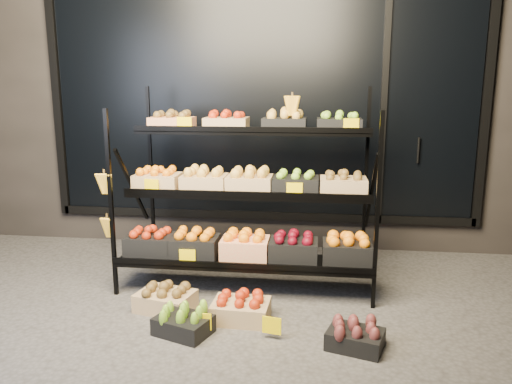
# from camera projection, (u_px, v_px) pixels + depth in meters

# --- Properties ---
(ground) EXTENTS (24.00, 24.00, 0.00)m
(ground) POSITION_uv_depth(u_px,v_px,m) (237.00, 311.00, 3.77)
(ground) COLOR #514F4C
(ground) RESTS_ON ground
(building) EXTENTS (6.00, 2.08, 3.50)m
(building) POSITION_uv_depth(u_px,v_px,m) (271.00, 79.00, 5.92)
(building) COLOR #2D2826
(building) RESTS_ON ground
(display_rack) EXTENTS (2.18, 1.02, 1.70)m
(display_rack) POSITION_uv_depth(u_px,v_px,m) (247.00, 192.00, 4.19)
(display_rack) COLOR black
(display_rack) RESTS_ON ground
(tag_floor_a) EXTENTS (0.13, 0.01, 0.12)m
(tag_floor_a) POSITION_uv_depth(u_px,v_px,m) (202.00, 327.00, 3.39)
(tag_floor_a) COLOR #FFD900
(tag_floor_a) RESTS_ON ground
(tag_floor_b) EXTENTS (0.13, 0.01, 0.12)m
(tag_floor_b) POSITION_uv_depth(u_px,v_px,m) (272.00, 331.00, 3.34)
(tag_floor_b) COLOR #FFD900
(tag_floor_b) RESTS_ON ground
(floor_crate_left) EXTENTS (0.47, 0.39, 0.20)m
(floor_crate_left) POSITION_uv_depth(u_px,v_px,m) (165.00, 298.00, 3.77)
(floor_crate_left) COLOR tan
(floor_crate_left) RESTS_ON ground
(floor_crate_midleft) EXTENTS (0.43, 0.38, 0.19)m
(floor_crate_midleft) POSITION_uv_depth(u_px,v_px,m) (183.00, 322.00, 3.41)
(floor_crate_midleft) COLOR black
(floor_crate_midleft) RESTS_ON ground
(floor_crate_midright) EXTENTS (0.42, 0.32, 0.20)m
(floor_crate_midright) POSITION_uv_depth(u_px,v_px,m) (241.00, 308.00, 3.60)
(floor_crate_midright) COLOR tan
(floor_crate_midright) RESTS_ON ground
(floor_crate_right) EXTENTS (0.41, 0.35, 0.18)m
(floor_crate_right) POSITION_uv_depth(u_px,v_px,m) (355.00, 336.00, 3.22)
(floor_crate_right) COLOR black
(floor_crate_right) RESTS_ON ground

